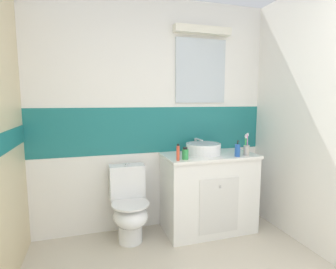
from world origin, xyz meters
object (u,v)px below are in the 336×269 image
object	(u,v)px
toothbrush_cup	(246,149)
soap_dispenser	(237,150)
lotion_bottle_short	(185,154)
sink_basin	(203,148)
toilet	(129,206)
toothpaste_tube_upright	(178,153)

from	to	relation	value
toothbrush_cup	soap_dispenser	xyz separation A→B (m)	(-0.12, -0.03, -0.00)
toothbrush_cup	soap_dispenser	distance (m)	0.13
lotion_bottle_short	sink_basin	bearing A→B (deg)	33.70
sink_basin	toothbrush_cup	bearing A→B (deg)	-24.39
toilet	lotion_bottle_short	distance (m)	0.78
toothbrush_cup	soap_dispenser	bearing A→B (deg)	-167.57
sink_basin	toilet	distance (m)	0.98
toilet	lotion_bottle_short	world-z (taller)	lotion_bottle_short
toothbrush_cup	toothpaste_tube_upright	size ratio (longest dim) A/B	1.44
soap_dispenser	toothbrush_cup	bearing A→B (deg)	12.43
toothbrush_cup	toothpaste_tube_upright	xyz separation A→B (m)	(-0.77, -0.03, 0.01)
sink_basin	toilet	size ratio (longest dim) A/B	0.54
toilet	sink_basin	bearing A→B (deg)	-0.02
sink_basin	toothbrush_cup	xyz separation A→B (m)	(0.41, -0.19, 0.00)
soap_dispenser	lotion_bottle_short	xyz separation A→B (m)	(-0.56, 0.03, -0.01)
toothbrush_cup	toothpaste_tube_upright	distance (m)	0.77
lotion_bottle_short	toothpaste_tube_upright	bearing A→B (deg)	-161.46
toilet	toothbrush_cup	distance (m)	1.35
soap_dispenser	lotion_bottle_short	distance (m)	0.56
sink_basin	lotion_bottle_short	xyz separation A→B (m)	(-0.28, -0.18, -0.01)
toothpaste_tube_upright	toothbrush_cup	bearing A→B (deg)	1.95
toilet	toothpaste_tube_upright	bearing A→B (deg)	-25.56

